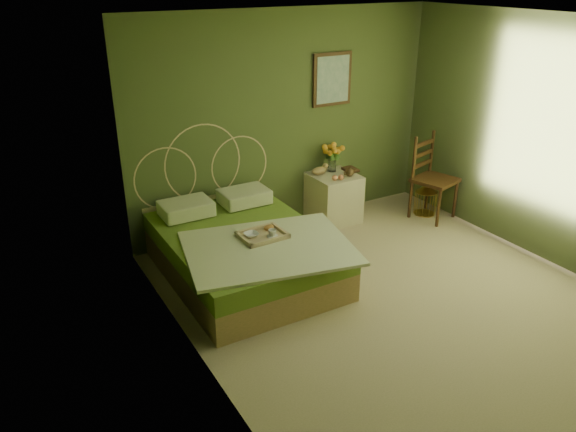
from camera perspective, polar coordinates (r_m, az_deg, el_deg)
floor at (r=5.65m, az=11.33°, el=-8.63°), size 4.50×4.50×0.00m
ceiling at (r=4.80m, az=13.94°, el=18.56°), size 4.50×4.50×0.00m
wall_back at (r=6.83m, az=-0.21°, el=9.56°), size 4.00×0.00×4.00m
wall_left at (r=4.09m, az=-8.97°, el=-0.89°), size 0.00×4.50×4.50m
wall_right at (r=6.55m, az=25.79°, el=6.54°), size 0.00×4.50×4.50m
wall_art at (r=7.04m, az=4.52°, el=13.67°), size 0.54×0.04×0.64m
bed at (r=5.91m, az=-4.72°, el=-3.20°), size 1.80×2.27×1.41m
nightstand at (r=7.16m, az=4.65°, el=2.35°), size 0.56×0.56×1.05m
chair at (r=7.43m, az=14.30°, el=4.39°), size 0.59×0.59×1.08m
birdcage at (r=7.60m, az=13.81°, el=1.67°), size 0.28×0.28×0.42m
book_lower at (r=7.18m, az=5.84°, el=4.53°), size 0.16×0.21×0.02m
book_upper at (r=7.17m, az=5.84°, el=4.68°), size 0.17×0.22×0.02m
cereal_bowl at (r=5.60m, az=-3.76°, el=-1.91°), size 0.15×0.15×0.04m
coffee_cup at (r=5.58m, az=-1.60°, el=-1.75°), size 0.10×0.10×0.08m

